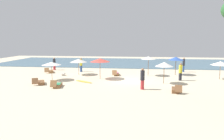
{
  "coord_description": "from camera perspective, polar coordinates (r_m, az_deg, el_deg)",
  "views": [
    {
      "loc": [
        1.2,
        -21.8,
        4.39
      ],
      "look_at": [
        -1.52,
        0.08,
        1.1
      ],
      "focal_mm": 33.41,
      "sensor_mm": 36.0,
      "label": 1
    }
  ],
  "objects": [
    {
      "name": "ground_plane",
      "position": [
        22.27,
        3.86,
        -2.9
      ],
      "size": [
        60.0,
        60.0,
        0.0
      ],
      "primitive_type": "plane",
      "color": "beige"
    },
    {
      "name": "ocean_water",
      "position": [
        39.06,
        5.28,
        2.04
      ],
      "size": [
        48.0,
        16.0,
        0.06
      ],
      "primitive_type": "cube",
      "color": "#476B7F",
      "rests_on": "ground_plane"
    },
    {
      "name": "umbrella_0",
      "position": [
        25.33,
        9.95,
        3.3
      ],
      "size": [
        1.79,
        1.79,
        2.33
      ],
      "color": "brown",
      "rests_on": "ground_plane"
    },
    {
      "name": "umbrella_1",
      "position": [
        26.7,
        17.09,
        3.02
      ],
      "size": [
        1.88,
        1.88,
        2.22
      ],
      "color": "brown",
      "rests_on": "ground_plane"
    },
    {
      "name": "umbrella_2",
      "position": [
        22.98,
        -3.31,
        2.73
      ],
      "size": [
        2.19,
        2.19,
        2.29
      ],
      "color": "brown",
      "rests_on": "ground_plane"
    },
    {
      "name": "umbrella_3",
      "position": [
        21.1,
        14.11,
        1.53
      ],
      "size": [
        1.75,
        1.75,
        2.15
      ],
      "color": "brown",
      "rests_on": "ground_plane"
    },
    {
      "name": "umbrella_4",
      "position": [
        23.18,
        -16.24,
        1.71
      ],
      "size": [
        2.04,
        2.04,
        1.96
      ],
      "color": "brown",
      "rests_on": "ground_plane"
    },
    {
      "name": "umbrella_5",
      "position": [
        25.99,
        -9.14,
        2.57
      ],
      "size": [
        2.09,
        2.09,
        1.96
      ],
      "color": "olive",
      "rests_on": "ground_plane"
    },
    {
      "name": "umbrella_6",
      "position": [
        25.41,
        27.58,
        1.65
      ],
      "size": [
        2.04,
        2.04,
        2.0
      ],
      "color": "olive",
      "rests_on": "ground_plane"
    },
    {
      "name": "lounger_0",
      "position": [
        25.49,
        1.12,
        -1.03
      ],
      "size": [
        0.9,
        1.77,
        0.68
      ],
      "color": "olive",
      "rests_on": "ground_plane"
    },
    {
      "name": "lounger_1",
      "position": [
        21.61,
        -18.96,
        -3.24
      ],
      "size": [
        1.28,
        1.78,
        0.68
      ],
      "color": "brown",
      "rests_on": "ground_plane"
    },
    {
      "name": "lounger_2",
      "position": [
        28.61,
        -16.47,
        -0.35
      ],
      "size": [
        1.24,
        1.78,
        0.68
      ],
      "color": "olive",
      "rests_on": "ground_plane"
    },
    {
      "name": "lounger_4",
      "position": [
        18.3,
        17.05,
        -5.22
      ],
      "size": [
        0.84,
        1.76,
        0.69
      ],
      "color": "brown",
      "rests_on": "ground_plane"
    },
    {
      "name": "lounger_5",
      "position": [
        19.89,
        -14.71,
        -4.02
      ],
      "size": [
        0.88,
        1.72,
        0.74
      ],
      "color": "olive",
      "rests_on": "ground_plane"
    },
    {
      "name": "person_0",
      "position": [
        23.28,
        18.24,
        -0.45
      ],
      "size": [
        0.53,
        0.53,
        1.88
      ],
      "color": "#26262D",
      "rests_on": "ground_plane"
    },
    {
      "name": "person_1",
      "position": [
        30.86,
        -15.52,
        1.67
      ],
      "size": [
        0.4,
        0.4,
        1.78
      ],
      "color": "#BF3338",
      "rests_on": "ground_plane"
    },
    {
      "name": "person_2",
      "position": [
        28.38,
        -8.48,
        1.45
      ],
      "size": [
        0.42,
        0.42,
        1.89
      ],
      "color": "#2D4C8C",
      "rests_on": "ground_plane"
    },
    {
      "name": "person_3",
      "position": [
        29.5,
        19.0,
        1.44
      ],
      "size": [
        0.32,
        0.32,
        1.94
      ],
      "color": "#2D4C8C",
      "rests_on": "ground_plane"
    },
    {
      "name": "person_4",
      "position": [
        18.39,
        8.33,
        -2.37
      ],
      "size": [
        0.44,
        0.44,
        1.89
      ],
      "color": "#BF3338",
      "rests_on": "ground_plane"
    },
    {
      "name": "dog",
      "position": [
        25.92,
        -13.15,
        -1.09
      ],
      "size": [
        0.62,
        0.7,
        0.34
      ],
      "color": "silver",
      "rests_on": "ground_plane"
    },
    {
      "name": "surfboard",
      "position": [
        21.72,
        -7.69,
        -3.16
      ],
      "size": [
        2.24,
        1.62,
        0.07
      ],
      "color": "gold",
      "rests_on": "ground_plane"
    }
  ]
}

